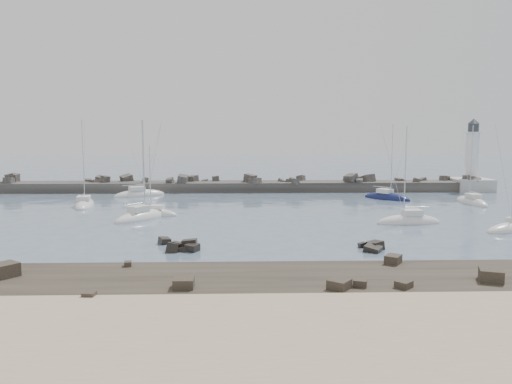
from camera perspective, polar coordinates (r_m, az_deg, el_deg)
The scene contains 14 objects.
ground at distance 58.84m, azimuth -3.85°, elevation -4.27°, with size 400.00×400.00×0.00m, color #4B5E75.
sand_strip at distance 28.19m, azimuth -6.46°, elevation -16.99°, with size 140.00×14.00×1.00m, color tan.
rock_shelf at distance 37.60m, azimuth -6.17°, elevation -10.75°, with size 140.00×12.26×1.91m.
rock_cluster_near at distance 49.37m, azimuth -8.46°, elevation -6.32°, with size 4.71×4.81×1.75m.
rock_cluster_far at distance 49.91m, azimuth 13.33°, elevation -6.38°, with size 2.53×3.11×1.56m.
breakwater at distance 96.79m, azimuth -7.25°, elevation 0.27°, with size 115.00×7.36×4.98m.
lighthouse at distance 105.93m, azimuth 23.36°, elevation 1.85°, with size 7.00×7.00×14.60m.
sailboat_1 at distance 81.29m, azimuth -19.02°, elevation -1.43°, with size 4.39×9.44×14.26m.
sailboat_3 at distance 67.18m, azimuth -12.99°, elevation -2.90°, with size 7.26×8.79×14.05m.
sailboat_4 at distance 91.25m, azimuth -13.17°, elevation -0.35°, with size 9.50×6.88×14.56m.
sailboat_5 at distance 69.77m, azimuth -11.50°, elevation -2.52°, with size 6.76×3.45×10.41m.
sailboat_6 at distance 87.61m, azimuth 14.73°, elevation -0.69°, with size 7.82×8.16×13.70m.
sailboat_7 at distance 65.26m, azimuth 17.05°, elevation -3.32°, with size 8.45×3.36×13.18m.
sailboat_8 at distance 86.54m, azimuth 23.42°, elevation -1.13°, with size 3.37×8.68×13.44m.
Camera 1 is at (2.31, -57.68, 11.41)m, focal length 35.00 mm.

